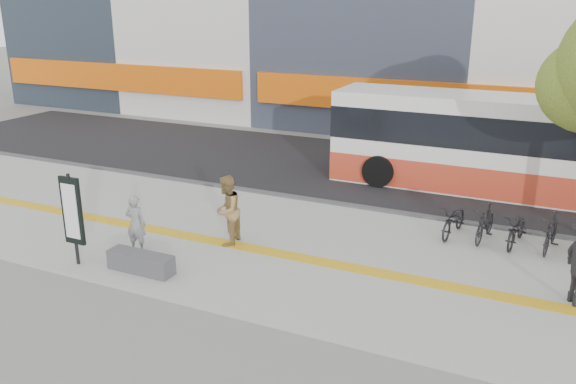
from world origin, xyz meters
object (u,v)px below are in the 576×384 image
at_px(bench, 141,262).
at_px(signboard, 72,212).
at_px(bus, 513,149).
at_px(pedestrian_tan, 227,210).
at_px(seated_woman, 136,224).

relative_size(bench, signboard, 0.73).
height_order(signboard, bus, bus).
relative_size(bus, pedestrian_tan, 6.38).
xyz_separation_m(bus, seated_woman, (-7.77, -8.82, -0.68)).
relative_size(bench, bus, 0.14).
bearing_deg(bench, bus, 54.28).
bearing_deg(bus, pedestrian_tan, -128.77).
xyz_separation_m(bench, signboard, (-1.60, -0.31, 1.06)).
distance_m(bench, pedestrian_tan, 2.51).
bearing_deg(signboard, pedestrian_tan, 44.55).
bearing_deg(bus, signboard, -130.59).
relative_size(signboard, pedestrian_tan, 1.23).
relative_size(signboard, bus, 0.19).
relative_size(bench, pedestrian_tan, 0.90).
relative_size(bench, seated_woman, 1.11).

